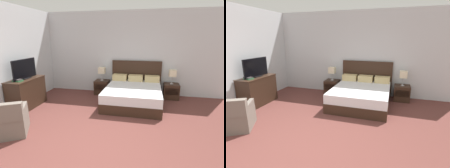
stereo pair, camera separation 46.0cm
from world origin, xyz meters
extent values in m
plane|color=brown|center=(0.00, 0.00, 0.00)|extent=(11.02, 11.02, 0.00)
cube|color=silver|center=(0.00, 3.70, 1.43)|extent=(6.81, 0.06, 2.86)
cube|color=silver|center=(-2.83, 1.54, 1.43)|extent=(0.06, 5.47, 2.86)
cube|color=#332116|center=(0.47, 2.61, 0.14)|extent=(1.64, 1.96, 0.28)
cube|color=silver|center=(0.47, 2.61, 0.41)|extent=(1.62, 1.94, 0.25)
cube|color=#332116|center=(0.47, 3.61, 0.60)|extent=(1.71, 0.05, 1.20)
cube|color=#D6BC7F|center=(-0.08, 3.41, 0.63)|extent=(0.48, 0.28, 0.20)
cube|color=#D6BC7F|center=(0.47, 3.41, 0.63)|extent=(0.48, 0.28, 0.20)
cube|color=#D6BC7F|center=(1.02, 3.41, 0.63)|extent=(0.48, 0.28, 0.20)
cube|color=#332116|center=(-0.72, 3.38, 0.25)|extent=(0.48, 0.48, 0.49)
cube|color=black|center=(-0.72, 3.14, 0.30)|extent=(0.41, 0.01, 0.22)
cube|color=#332116|center=(1.65, 3.38, 0.25)|extent=(0.48, 0.48, 0.49)
cube|color=black|center=(1.65, 3.14, 0.30)|extent=(0.41, 0.01, 0.22)
cylinder|color=#B7B7BC|center=(-0.72, 3.38, 0.50)|extent=(0.11, 0.11, 0.02)
cylinder|color=#B7B7BC|center=(-0.72, 3.38, 0.63)|extent=(0.02, 0.02, 0.24)
cube|color=beige|center=(-0.72, 3.38, 0.86)|extent=(0.22, 0.22, 0.21)
cylinder|color=#B7B7BC|center=(1.65, 3.38, 0.50)|extent=(0.11, 0.11, 0.02)
cylinder|color=#B7B7BC|center=(1.65, 3.38, 0.63)|extent=(0.02, 0.02, 0.24)
cube|color=beige|center=(1.65, 3.38, 0.86)|extent=(0.22, 0.22, 0.21)
cube|color=#332116|center=(-2.52, 1.73, 0.42)|extent=(0.51, 1.11, 0.84)
cube|color=#382419|center=(-2.52, 1.73, 0.83)|extent=(0.52, 1.15, 0.02)
cube|color=black|center=(-2.52, 1.75, 0.85)|extent=(0.18, 0.28, 0.02)
cube|color=black|center=(-2.52, 1.75, 1.12)|extent=(0.04, 0.91, 0.54)
cube|color=black|center=(-2.50, 1.75, 1.12)|extent=(0.01, 0.89, 0.52)
cube|color=#2D7042|center=(-2.50, 1.42, 0.86)|extent=(0.25, 0.20, 0.03)
cube|color=#383333|center=(-2.51, 1.42, 0.89)|extent=(0.25, 0.18, 0.03)
cube|color=#70665B|center=(-1.91, 0.34, 0.20)|extent=(0.93, 0.93, 0.40)
cube|color=#70665B|center=(-1.77, 0.10, 0.58)|extent=(0.67, 0.48, 0.36)
cube|color=#70665B|center=(-1.66, 0.49, 0.49)|extent=(0.39, 0.59, 0.18)
camera|label=1|loc=(0.90, -2.46, 1.97)|focal=28.00mm
camera|label=2|loc=(1.35, -2.34, 1.97)|focal=28.00mm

